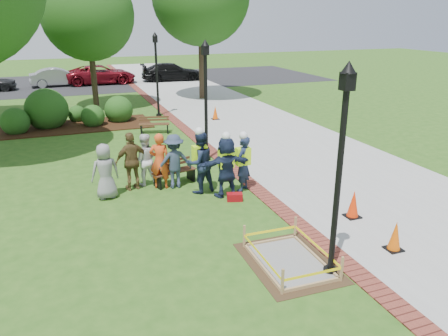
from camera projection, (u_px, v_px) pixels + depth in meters
name	position (u px, v px, depth m)	size (l,w,h in m)	color
ground	(222.00, 221.00, 11.21)	(100.00, 100.00, 0.00)	#285116
sidewalk	(246.00, 122.00, 21.71)	(6.00, 60.00, 0.02)	#9E9E99
brick_edging	(183.00, 127.00, 20.63)	(0.50, 60.00, 0.03)	maroon
mulch_bed	(76.00, 126.00, 20.81)	(7.00, 3.00, 0.05)	#381E0F
parking_lot	(105.00, 82.00, 35.07)	(36.00, 12.00, 0.01)	black
wet_concrete_pad	(290.00, 253.00, 9.24)	(1.74, 2.33, 0.55)	#47331E
bench_near	(174.00, 177.00, 13.65)	(1.44, 0.78, 0.74)	brown
bench_far	(155.00, 128.00, 19.63)	(1.41, 0.77, 0.73)	brown
cone_front	(395.00, 237.00, 9.71)	(0.36, 0.36, 0.71)	black
cone_back	(353.00, 205.00, 11.31)	(0.38, 0.38, 0.76)	black
cone_far	(215.00, 113.00, 22.14)	(0.36, 0.36, 0.71)	black
toolbox	(235.00, 197.00, 12.44)	(0.44, 0.24, 0.22)	maroon
lamp_near	(340.00, 158.00, 8.16)	(0.28, 0.28, 4.26)	black
lamp_mid	(206.00, 92.00, 15.23)	(0.28, 0.28, 4.26)	black
lamp_far	(156.00, 68.00, 22.30)	(0.28, 0.28, 4.26)	black
tree_back	(88.00, 14.00, 23.36)	(4.94, 4.94, 7.57)	#3D2D1E
shrub_a	(17.00, 134.00, 19.60)	(1.26, 1.26, 1.26)	#1E4B15
shrub_b	(49.00, 127.00, 20.74)	(1.98, 1.98, 1.98)	#1E4B15
shrub_c	(94.00, 126.00, 20.95)	(1.11, 1.11, 1.11)	#1E4B15
shrub_d	(120.00, 121.00, 21.87)	(1.39, 1.39, 1.39)	#1E4B15
shrub_e	(78.00, 121.00, 21.86)	(0.87, 0.87, 0.87)	#1E4B15
casual_person_a	(105.00, 172.00, 12.40)	(0.56, 0.41, 1.62)	gray
casual_person_b	(160.00, 161.00, 13.14)	(0.64, 0.53, 1.72)	#E84B1B
casual_person_c	(145.00, 160.00, 13.39)	(0.55, 0.38, 1.63)	silver
casual_person_d	(132.00, 161.00, 13.01)	(0.63, 0.46, 1.78)	brown
casual_person_e	(174.00, 161.00, 13.19)	(0.54, 0.35, 1.67)	#2D384F
hivis_worker_a	(226.00, 165.00, 12.51)	(0.59, 0.40, 1.93)	#1C2F4A
hivis_worker_b	(243.00, 162.00, 12.93)	(0.63, 0.62, 1.83)	#1B3147
hivis_worker_c	(200.00, 161.00, 12.79)	(0.67, 0.52, 1.99)	#16183A
parked_car_b	(60.00, 86.00, 32.89)	(4.50, 1.96, 1.47)	gray
parked_car_c	(102.00, 84.00, 34.00)	(4.84, 2.10, 1.58)	maroon
parked_car_d	(172.00, 81.00, 35.70)	(4.72, 2.05, 1.54)	black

